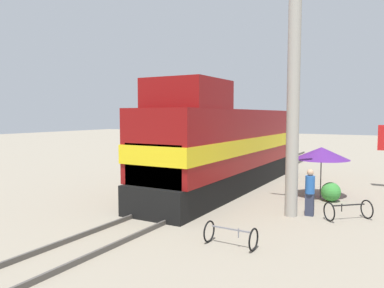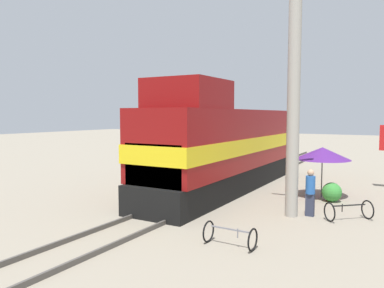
{
  "view_description": "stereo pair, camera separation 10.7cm",
  "coord_description": "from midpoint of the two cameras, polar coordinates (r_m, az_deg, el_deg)",
  "views": [
    {
      "loc": [
        7.61,
        -15.19,
        3.69
      ],
      "look_at": [
        1.2,
        -3.86,
        2.68
      ],
      "focal_mm": 35.0,
      "sensor_mm": 36.0,
      "label": 1
    },
    {
      "loc": [
        7.7,
        -15.14,
        3.69
      ],
      "look_at": [
        1.2,
        -3.86,
        2.68
      ],
      "focal_mm": 35.0,
      "sensor_mm": 36.0,
      "label": 2
    }
  ],
  "objects": [
    {
      "name": "shrub_cluster",
      "position": [
        17.16,
        20.7,
        -6.87
      ],
      "size": [
        0.82,
        0.82,
        0.82
      ],
      "primitive_type": "sphere",
      "color": "#388C38",
      "rests_on": "ground_plane"
    },
    {
      "name": "utility_pole",
      "position": [
        14.01,
        15.49,
        9.47
      ],
      "size": [
        1.8,
        0.45,
        9.82
      ],
      "color": "#9E998E",
      "rests_on": "ground_plane"
    },
    {
      "name": "person_bystander",
      "position": [
        14.41,
        17.78,
        -6.8
      ],
      "size": [
        0.34,
        0.34,
        1.72
      ],
      "color": "#2D3347",
      "rests_on": "ground_plane"
    },
    {
      "name": "locomotive",
      "position": [
        18.55,
        5.48,
        -0.35
      ],
      "size": [
        2.9,
        13.89,
        5.11
      ],
      "color": "black",
      "rests_on": "ground_plane"
    },
    {
      "name": "ground_plane",
      "position": [
        17.39,
        3.14,
        -7.83
      ],
      "size": [
        120.0,
        120.0,
        0.0
      ],
      "primitive_type": "plane",
      "color": "gray"
    },
    {
      "name": "vendor_umbrella",
      "position": [
        17.58,
        19.42,
        -1.36
      ],
      "size": [
        2.44,
        2.44,
        2.27
      ],
      "color": "#4C4C4C",
      "rests_on": "ground_plane"
    },
    {
      "name": "rail_far",
      "position": [
        17.07,
        5.31,
        -7.82
      ],
      "size": [
        0.08,
        43.53,
        0.15
      ],
      "primitive_type": "cube",
      "color": "#4C4742",
      "rests_on": "ground_plane"
    },
    {
      "name": "rail_near",
      "position": [
        17.7,
        1.05,
        -7.36
      ],
      "size": [
        0.08,
        43.53,
        0.15
      ],
      "primitive_type": "cube",
      "color": "#4C4742",
      "rests_on": "ground_plane"
    },
    {
      "name": "bicycle",
      "position": [
        14.43,
        22.97,
        -9.32
      ],
      "size": [
        1.61,
        1.55,
        0.68
      ],
      "rotation": [
        0.0,
        0.0,
        -0.83
      ],
      "color": "black",
      "rests_on": "ground_plane"
    },
    {
      "name": "bicycle_spare",
      "position": [
        10.85,
        6.08,
        -13.65
      ],
      "size": [
        1.45,
        0.69,
        0.64
      ],
      "rotation": [
        0.0,
        0.0,
        1.53
      ],
      "color": "black",
      "rests_on": "ground_plane"
    }
  ]
}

